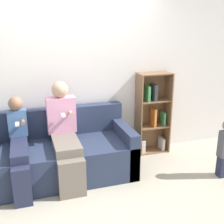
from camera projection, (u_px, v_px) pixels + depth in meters
ground_plane at (92, 192)px, 3.47m from camera, size 14.00×14.00×0.00m
back_wall at (73, 76)px, 4.03m from camera, size 10.00×0.06×2.55m
couch at (60, 155)px, 3.79m from camera, size 1.95×0.90×0.87m
adult_seated at (65, 132)px, 3.61m from camera, size 0.38×0.86×1.28m
child_seated at (19, 145)px, 3.43m from camera, size 0.24×0.87×1.11m
bookshelf at (152, 114)px, 4.45m from camera, size 0.52×0.27×1.29m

